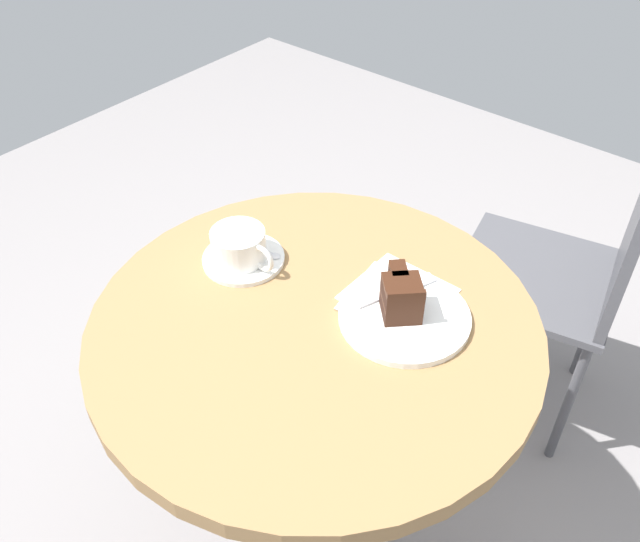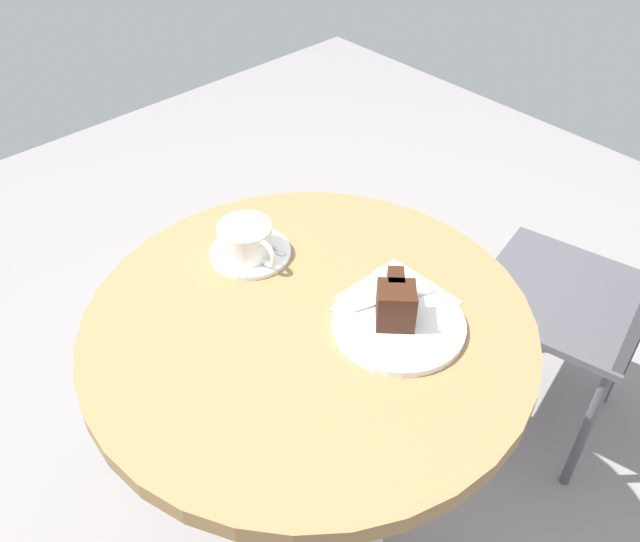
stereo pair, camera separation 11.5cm
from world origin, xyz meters
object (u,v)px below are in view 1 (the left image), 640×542
Objects in this scene: coffee_cup at (239,245)px; teaspoon at (264,251)px; saucer at (244,259)px; cake_plate at (404,317)px; fork at (406,288)px; cake_slice at (401,296)px; napkin at (395,296)px; cafe_chair at (583,258)px.

coffee_cup reaches higher than teaspoon.
saucer is 0.32m from cake_plate.
coffee_cup is at bearing 133.68° from fork.
cake_slice is at bearing 2.40° from teaspoon.
teaspoon is 0.26m from napkin.
cafe_chair is at bearing 77.19° from napkin.
cake_plate reaches higher than saucer.
fork reaches higher than saucer.
coffee_cup is at bearing -42.49° from cafe_chair.
teaspoon is at bearing -174.53° from cake_slice.
cake_slice is 0.65× the size of fork.
napkin is (0.27, 0.10, -0.04)m from coffee_cup.
fork is at bearing 122.73° from cake_plate.
cafe_chair reaches higher than cake_plate.
cafe_chair reaches higher than teaspoon.
cake_plate is (0.31, 0.06, 0.00)m from saucer.
cake_slice reaches higher than coffee_cup.
teaspoon is 0.65× the size of fork.
saucer is 1.55× the size of cake_slice.
coffee_cup is 0.90× the size of fork.
napkin is at bearing 19.68° from saucer.
cake_slice is at bearing -135.74° from fork.
teaspoon is 0.80m from cafe_chair.
napkin is (0.25, 0.06, -0.01)m from teaspoon.
fork is at bearing 13.61° from teaspoon.
cafe_chair is (0.41, 0.70, -0.26)m from coffee_cup.
coffee_cup is 0.30m from fork.
saucer is 1.01× the size of fork.
cafe_chair reaches higher than cake_slice.
teaspoon is at bearing 64.26° from coffee_cup.
fork reaches higher than napkin.
teaspoon is 0.11× the size of cafe_chair.
cake_slice reaches higher than napkin.
fork is (0.28, 0.11, 0.01)m from saucer.
cafe_chair reaches higher than fork.
saucer is at bearing 79.50° from coffee_cup.
cake_plate is 2.26× the size of cake_slice.
napkin is at bearing 20.73° from coffee_cup.
fork reaches higher than cake_plate.
saucer is 0.31m from cake_slice.
napkin is at bearing 132.48° from cake_slice.
cake_slice is (-0.01, 0.00, 0.04)m from cake_plate.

